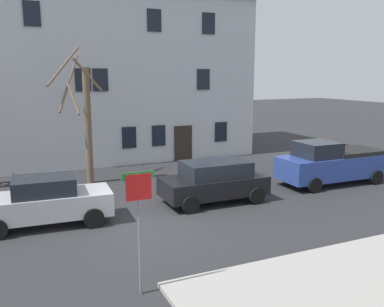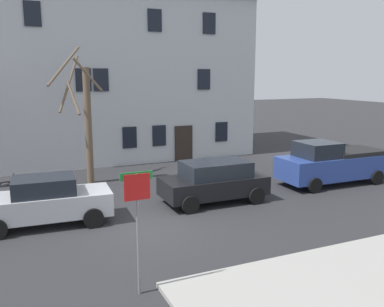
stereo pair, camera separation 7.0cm
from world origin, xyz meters
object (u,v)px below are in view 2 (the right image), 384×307
at_px(tree_bare_mid, 85,118).
at_px(bicycle_leaning, 19,188).
at_px(building_main, 116,60).
at_px(car_silver_sedan, 45,201).
at_px(car_black_wagon, 214,181).
at_px(pickup_truck_blue, 332,163).
at_px(street_sign_pole, 137,210).

height_order(tree_bare_mid, bicycle_leaning, tree_bare_mid).
height_order(building_main, bicycle_leaning, building_main).
bearing_deg(car_silver_sedan, car_black_wagon, -0.07).
distance_m(building_main, pickup_truck_blue, 14.66).
distance_m(car_silver_sedan, car_black_wagon, 6.45).
relative_size(tree_bare_mid, street_sign_pole, 2.18).
height_order(building_main, car_black_wagon, building_main).
bearing_deg(tree_bare_mid, pickup_truck_blue, -24.77).
xyz_separation_m(tree_bare_mid, street_sign_pole, (-0.75, -10.80, -1.05)).
height_order(car_black_wagon, pickup_truck_blue, pickup_truck_blue).
relative_size(building_main, car_silver_sedan, 3.59).
bearing_deg(building_main, pickup_truck_blue, -58.53).
bearing_deg(street_sign_pole, bicycle_leaning, 103.39).
distance_m(tree_bare_mid, car_silver_sedan, 6.05).
xyz_separation_m(tree_bare_mid, car_black_wagon, (4.11, -5.12, -2.22)).
distance_m(building_main, car_silver_sedan, 14.24).
bearing_deg(bicycle_leaning, car_silver_sedan, -79.84).
height_order(tree_bare_mid, pickup_truck_blue, tree_bare_mid).
distance_m(building_main, car_black_wagon, 13.11).
relative_size(car_black_wagon, pickup_truck_blue, 0.79).
relative_size(pickup_truck_blue, bicycle_leaning, 3.05).
distance_m(tree_bare_mid, car_black_wagon, 6.93).
bearing_deg(tree_bare_mid, bicycle_leaning, -160.87).
bearing_deg(pickup_truck_blue, car_silver_sedan, -178.73).
bearing_deg(street_sign_pole, pickup_truck_blue, 28.06).
bearing_deg(car_silver_sedan, bicycle_leaning, 100.16).
bearing_deg(tree_bare_mid, car_silver_sedan, -114.60).
relative_size(building_main, street_sign_pole, 5.47).
distance_m(tree_bare_mid, street_sign_pole, 10.87).
distance_m(car_black_wagon, pickup_truck_blue, 6.35).
relative_size(tree_bare_mid, pickup_truck_blue, 1.20).
bearing_deg(car_silver_sedan, tree_bare_mid, 65.40).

